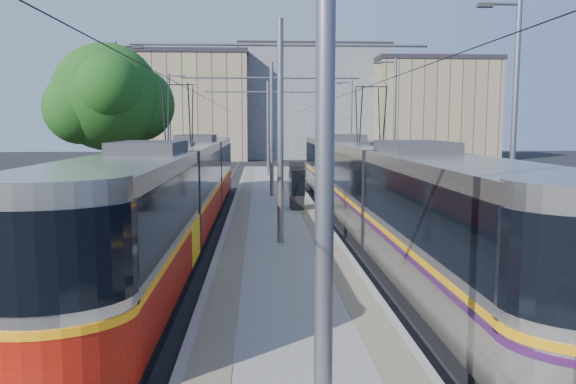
{
  "coord_description": "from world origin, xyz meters",
  "views": [
    {
      "loc": [
        -0.67,
        -9.69,
        4.01
      ],
      "look_at": [
        0.38,
        10.74,
        1.6
      ],
      "focal_mm": 35.0,
      "sensor_mm": 36.0,
      "label": 1
    }
  ],
  "objects": [
    {
      "name": "building_centre",
      "position": [
        6.0,
        64.0,
        6.94
      ],
      "size": [
        18.36,
        14.28,
        13.86
      ],
      "color": "gray",
      "rests_on": "ground"
    },
    {
      "name": "street_lamps",
      "position": [
        -0.0,
        21.0,
        4.18
      ],
      "size": [
        15.18,
        38.22,
        8.0
      ],
      "color": "slate",
      "rests_on": "ground"
    },
    {
      "name": "tactile_strip_right",
      "position": [
        1.45,
        17.0,
        0.3
      ],
      "size": [
        0.7,
        50.0,
        0.01
      ],
      "primitive_type": "cube",
      "color": "gray",
      "rests_on": "platform"
    },
    {
      "name": "tram_right",
      "position": [
        3.6,
        11.81,
        1.86
      ],
      "size": [
        2.43,
        31.36,
        5.5
      ],
      "color": "black",
      "rests_on": "ground"
    },
    {
      "name": "tree",
      "position": [
        -7.18,
        16.39,
        5.21
      ],
      "size": [
        5.3,
        4.9,
        7.7
      ],
      "color": "#382314",
      "rests_on": "ground"
    },
    {
      "name": "rails",
      "position": [
        0.0,
        17.0,
        0.02
      ],
      "size": [
        8.71,
        70.0,
        0.03
      ],
      "color": "gray",
      "rests_on": "ground"
    },
    {
      "name": "building_left",
      "position": [
        -10.0,
        60.0,
        6.34
      ],
      "size": [
        16.32,
        12.24,
        12.65
      ],
      "color": "gray",
      "rests_on": "ground"
    },
    {
      "name": "ground",
      "position": [
        0.0,
        0.0,
        0.0
      ],
      "size": [
        160.0,
        160.0,
        0.0
      ],
      "primitive_type": "plane",
      "color": "black",
      "rests_on": "ground"
    },
    {
      "name": "catenary",
      "position": [
        0.0,
        14.15,
        4.52
      ],
      "size": [
        9.2,
        70.0,
        7.0
      ],
      "color": "slate",
      "rests_on": "platform"
    },
    {
      "name": "tactile_strip_left",
      "position": [
        -1.45,
        17.0,
        0.3
      ],
      "size": [
        0.7,
        50.0,
        0.01
      ],
      "primitive_type": "cube",
      "color": "gray",
      "rests_on": "platform"
    },
    {
      "name": "tram_left",
      "position": [
        -3.6,
        11.13,
        1.71
      ],
      "size": [
        2.43,
        28.12,
        5.5
      ],
      "color": "black",
      "rests_on": "ground"
    },
    {
      "name": "shelter",
      "position": [
        1.01,
        15.18,
        1.43
      ],
      "size": [
        0.66,
        1.01,
        2.16
      ],
      "rotation": [
        0.0,
        0.0,
        0.06
      ],
      "color": "black",
      "rests_on": "platform"
    },
    {
      "name": "building_right",
      "position": [
        20.0,
        58.0,
        5.99
      ],
      "size": [
        14.28,
        10.2,
        11.97
      ],
      "color": "gray",
      "rests_on": "ground"
    },
    {
      "name": "platform",
      "position": [
        0.0,
        17.0,
        0.15
      ],
      "size": [
        4.0,
        50.0,
        0.3
      ],
      "primitive_type": "cube",
      "color": "gray",
      "rests_on": "ground"
    }
  ]
}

